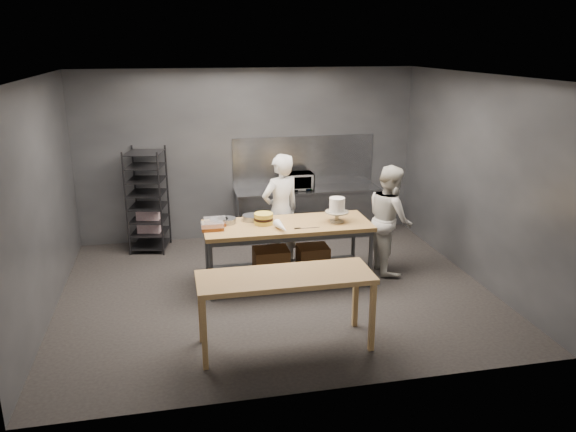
% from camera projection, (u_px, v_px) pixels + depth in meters
% --- Properties ---
extents(ground, '(6.00, 6.00, 0.00)m').
position_uv_depth(ground, '(276.00, 290.00, 8.08)').
color(ground, black).
rests_on(ground, ground).
extents(back_wall, '(6.00, 0.04, 3.00)m').
position_uv_depth(back_wall, '(249.00, 155.00, 9.97)').
color(back_wall, '#4C4F54').
rests_on(back_wall, ground).
extents(work_table, '(2.40, 0.90, 0.92)m').
position_uv_depth(work_table, '(288.00, 246.00, 8.17)').
color(work_table, olive).
rests_on(work_table, ground).
extents(near_counter, '(2.00, 0.70, 0.90)m').
position_uv_depth(near_counter, '(285.00, 282.00, 6.36)').
color(near_counter, '#9D6F41').
rests_on(near_counter, ground).
extents(back_counter, '(2.60, 0.60, 0.90)m').
position_uv_depth(back_counter, '(307.00, 213.00, 10.18)').
color(back_counter, slate).
rests_on(back_counter, ground).
extents(splashback_panel, '(2.60, 0.02, 0.90)m').
position_uv_depth(splashback_panel, '(304.00, 161.00, 10.20)').
color(splashback_panel, slate).
rests_on(splashback_panel, back_counter).
extents(speed_rack, '(0.72, 0.76, 1.75)m').
position_uv_depth(speed_rack, '(148.00, 201.00, 9.44)').
color(speed_rack, black).
rests_on(speed_rack, ground).
extents(chef_behind, '(0.78, 0.66, 1.81)m').
position_uv_depth(chef_behind, '(281.00, 211.00, 8.69)').
color(chef_behind, white).
rests_on(chef_behind, ground).
extents(chef_right, '(0.66, 0.83, 1.67)m').
position_uv_depth(chef_right, '(390.00, 219.00, 8.56)').
color(chef_right, silver).
rests_on(chef_right, ground).
extents(microwave, '(0.54, 0.37, 0.30)m').
position_uv_depth(microwave, '(297.00, 181.00, 9.97)').
color(microwave, black).
rests_on(microwave, back_counter).
extents(frosted_cake_stand, '(0.34, 0.34, 0.36)m').
position_uv_depth(frosted_cake_stand, '(337.00, 207.00, 8.07)').
color(frosted_cake_stand, '#ACA38A').
rests_on(frosted_cake_stand, work_table).
extents(layer_cake, '(0.27, 0.27, 0.16)m').
position_uv_depth(layer_cake, '(264.00, 219.00, 8.02)').
color(layer_cake, '#EED14B').
rests_on(layer_cake, work_table).
extents(cake_pans, '(0.77, 0.35, 0.07)m').
position_uv_depth(cake_pans, '(234.00, 220.00, 8.12)').
color(cake_pans, gray).
rests_on(cake_pans, work_table).
extents(piping_bag, '(0.18, 0.39, 0.12)m').
position_uv_depth(piping_bag, '(282.00, 227.00, 7.72)').
color(piping_bag, white).
rests_on(piping_bag, work_table).
extents(offset_spatula, '(0.36, 0.02, 0.02)m').
position_uv_depth(offset_spatula, '(304.00, 228.00, 7.85)').
color(offset_spatula, slate).
rests_on(offset_spatula, work_table).
extents(pastry_clamshells, '(0.36, 0.40, 0.11)m').
position_uv_depth(pastry_clamshells, '(214.00, 224.00, 7.87)').
color(pastry_clamshells, '#9C551F').
rests_on(pastry_clamshells, work_table).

